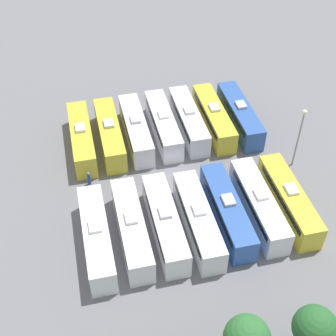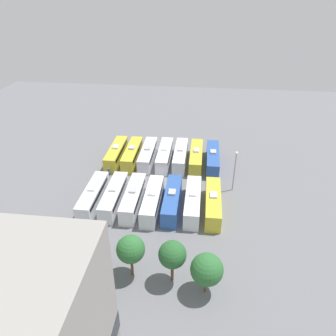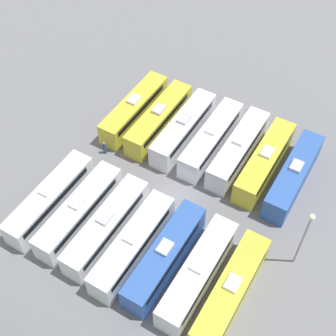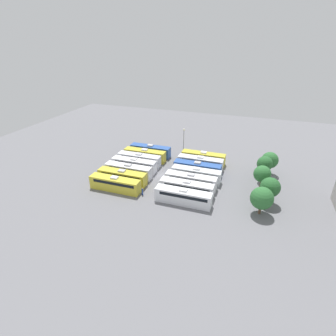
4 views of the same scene
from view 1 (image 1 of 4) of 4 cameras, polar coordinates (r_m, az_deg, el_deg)
name	(u,v)px [view 1 (image 1 of 4)]	position (r m, az deg, el deg)	size (l,w,h in m)	color
ground_plane	(178,177)	(55.32, 1.22, -1.06)	(127.90, 127.90, 0.00)	slate
bus_0	(240,115)	(62.59, 8.74, 6.44)	(2.56, 11.85, 3.41)	#2D56A8
bus_1	(214,117)	(61.71, 5.60, 6.17)	(2.56, 11.85, 3.41)	gold
bus_2	(189,120)	(61.01, 2.53, 5.87)	(2.56, 11.85, 3.41)	silver
bus_3	(163,124)	(60.23, -0.57, 5.35)	(2.56, 11.85, 3.41)	white
bus_4	(136,129)	(59.58, -3.94, 4.75)	(2.56, 11.85, 3.41)	silver
bus_5	(110,133)	(59.20, -7.12, 4.20)	(2.56, 11.85, 3.41)	gold
bus_6	(82,138)	(59.06, -10.47, 3.64)	(2.56, 11.85, 3.41)	gold
bus_7	(289,199)	(52.06, 14.53, -3.74)	(2.56, 11.85, 3.41)	gold
bus_8	(259,204)	(50.85, 11.01, -4.38)	(2.56, 11.85, 3.41)	silver
bus_9	(227,210)	(49.74, 7.23, -5.15)	(2.56, 11.85, 3.41)	#2D56A8
bus_10	(198,220)	(48.61, 3.70, -6.29)	(2.56, 11.85, 3.41)	silver
bus_11	(165,222)	(48.25, -0.36, -6.66)	(2.56, 11.85, 3.41)	white
bus_12	(132,228)	(47.92, -4.43, -7.31)	(2.56, 11.85, 3.41)	silver
bus_13	(97,237)	(47.62, -8.70, -8.27)	(2.56, 11.85, 3.41)	silver
worker_person	(89,179)	(54.62, -9.61, -1.29)	(0.36, 0.36, 1.80)	navy
light_pole	(301,129)	(55.49, 15.87, 4.62)	(0.60, 0.60, 8.08)	gray
tree_1	(315,328)	(40.04, 17.47, -18.10)	(3.59, 3.59, 6.42)	brown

